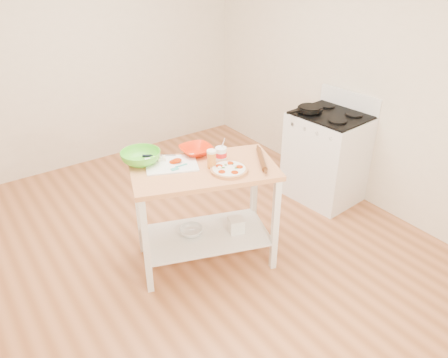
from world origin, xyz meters
TOP-DOWN VIEW (x-y plane):
  - room_shell at (0.00, 0.00)m, footprint 4.04×4.54m
  - prep_island at (0.07, -0.21)m, footprint 1.27×0.96m
  - gas_stove at (1.69, -0.03)m, footprint 0.67×0.77m
  - skillet at (1.54, 0.13)m, footprint 0.40×0.25m
  - pizza at (0.19, -0.36)m, footprint 0.29×0.29m
  - cutting_board at (-0.12, -0.01)m, footprint 0.49×0.43m
  - spatula at (-0.10, -0.11)m, footprint 0.15×0.05m
  - knife at (-0.16, 0.18)m, footprint 0.24×0.16m
  - orange_bowl at (0.15, 0.04)m, footprint 0.28×0.28m
  - green_bowl at (-0.29, 0.15)m, footprint 0.37×0.37m
  - beer_pint at (0.12, -0.24)m, footprint 0.07×0.07m
  - yogurt_tub at (0.25, -0.18)m, footprint 0.09×0.09m
  - rolling_pin at (0.50, -0.38)m, footprint 0.23×0.33m
  - shelf_glass_bowl at (-0.03, -0.13)m, footprint 0.21×0.21m
  - shelf_bin at (0.31, -0.31)m, footprint 0.16×0.16m

SIDE VIEW (x-z plane):
  - shelf_glass_bowl at x=-0.03m, z-range 0.26..0.32m
  - shelf_bin at x=0.31m, z-range 0.26..0.38m
  - gas_stove at x=1.69m, z-range -0.08..1.03m
  - prep_island at x=0.07m, z-range 0.20..1.10m
  - cutting_board at x=-0.12m, z-range 0.89..0.93m
  - pizza at x=0.19m, z-range 0.89..0.94m
  - spatula at x=-0.10m, z-range 0.91..0.92m
  - knife at x=-0.16m, z-range 0.91..0.92m
  - rolling_pin at x=0.50m, z-range 0.90..0.94m
  - orange_bowl at x=0.15m, z-range 0.90..0.96m
  - green_bowl at x=-0.29m, z-range 0.90..1.00m
  - yogurt_tub at x=0.25m, z-range 0.86..1.06m
  - beer_pint at x=0.12m, z-range 0.90..1.05m
  - skillet at x=1.54m, z-range 0.96..0.99m
  - room_shell at x=0.00m, z-range -0.02..2.72m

